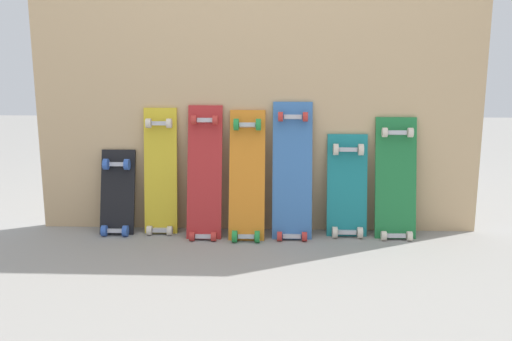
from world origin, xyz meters
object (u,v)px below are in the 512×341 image
(skateboard_black, at_px, (117,198))
(skateboard_orange, at_px, (247,180))
(skateboard_yellow, at_px, (161,177))
(skateboard_blue, at_px, (292,177))
(skateboard_green, at_px, (396,184))
(skateboard_red, at_px, (204,178))
(skateboard_teal, at_px, (347,191))

(skateboard_black, xyz_separation_m, skateboard_orange, (0.77, -0.04, 0.12))
(skateboard_yellow, bearing_deg, skateboard_orange, -6.88)
(skateboard_blue, height_order, skateboard_green, skateboard_blue)
(skateboard_black, xyz_separation_m, skateboard_red, (0.52, -0.03, 0.13))
(skateboard_yellow, height_order, skateboard_green, skateboard_yellow)
(skateboard_black, relative_size, skateboard_red, 0.67)
(skateboard_teal, bearing_deg, skateboard_orange, -174.86)
(skateboard_yellow, relative_size, skateboard_orange, 1.02)
(skateboard_orange, distance_m, skateboard_teal, 0.59)
(skateboard_blue, xyz_separation_m, skateboard_green, (0.60, 0.02, -0.04))
(skateboard_red, bearing_deg, skateboard_black, 177.12)
(skateboard_yellow, relative_size, skateboard_green, 1.06)
(skateboard_orange, distance_m, skateboard_green, 0.86)
(skateboard_red, distance_m, skateboard_teal, 0.83)
(skateboard_black, bearing_deg, skateboard_blue, -0.88)
(skateboard_blue, bearing_deg, skateboard_green, 1.64)
(skateboard_orange, height_order, skateboard_green, skateboard_orange)
(skateboard_black, distance_m, skateboard_blue, 1.04)
(skateboard_yellow, height_order, skateboard_teal, skateboard_yellow)
(skateboard_black, distance_m, skateboard_orange, 0.78)
(skateboard_black, xyz_separation_m, skateboard_teal, (1.35, 0.02, 0.05))
(skateboard_orange, height_order, skateboard_teal, skateboard_orange)
(skateboard_yellow, height_order, skateboard_red, skateboard_red)
(skateboard_black, relative_size, skateboard_green, 0.73)
(skateboard_yellow, xyz_separation_m, skateboard_orange, (0.51, -0.06, -0.00))
(skateboard_black, height_order, skateboard_green, skateboard_green)
(skateboard_black, xyz_separation_m, skateboard_blue, (1.03, -0.02, 0.14))
(skateboard_red, xyz_separation_m, skateboard_orange, (0.25, -0.01, -0.01))
(skateboard_teal, height_order, skateboard_green, skateboard_green)
(skateboard_orange, relative_size, skateboard_teal, 1.21)
(skateboard_teal, bearing_deg, skateboard_blue, -174.44)
(skateboard_yellow, height_order, skateboard_blue, skateboard_blue)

